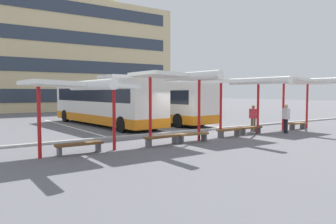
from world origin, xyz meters
The scene contains 20 objects.
ground_plane centered at (0.00, 0.00, 0.00)m, with size 160.00×160.00×0.00m, color slate.
terminal_building centered at (0.04, 32.14, 7.43)m, with size 34.34×11.73×17.58m.
coach_bus_0 centered at (-1.93, 7.50, 1.73)m, with size 3.53×12.53×3.67m.
coach_bus_1 centered at (2.40, 7.69, 1.64)m, with size 3.51×12.52×3.51m.
lane_stripe_0 centered at (-4.39, 7.85, 0.00)m, with size 0.16×14.00×0.01m, color white.
lane_stripe_1 centered at (0.00, 7.85, 0.00)m, with size 0.16×14.00×0.01m, color white.
lane_stripe_2 centered at (4.39, 7.85, 0.00)m, with size 0.16×14.00×0.01m, color white.
waiting_shelter_0 centered at (-7.31, -2.68, 2.70)m, with size 4.05×4.71×2.92m.
bench_0 centered at (-7.31, -2.39, 0.34)m, with size 1.90×0.42×0.45m.
waiting_shelter_1 centered at (-2.48, -2.59, 3.14)m, with size 3.91×4.35×3.40m.
bench_1 centered at (-3.38, -2.48, 0.34)m, with size 1.89×0.56×0.45m.
bench_2 centered at (-1.58, -2.52, 0.34)m, with size 1.71×0.57×0.45m.
waiting_shelter_2 centered at (2.19, -2.40, 3.03)m, with size 4.04×4.65×3.28m.
bench_3 centered at (1.29, -2.17, 0.34)m, with size 1.71×0.55×0.45m.
bench_4 centered at (3.09, -2.12, 0.33)m, with size 1.55×0.49×0.45m.
waiting_shelter_3 centered at (7.65, -2.24, 3.10)m, with size 3.63×4.33×3.41m.
bench_5 centered at (7.65, -2.16, 0.33)m, with size 1.54×0.47×0.45m.
platform_kerb centered at (0.00, 0.75, 0.06)m, with size 44.00×0.24×0.12m, color #ADADA8.
waiting_passenger_0 centered at (5.19, -3.01, 1.01)m, with size 0.37×0.55×1.74m.
waiting_passenger_1 centered at (4.33, -1.24, 0.96)m, with size 0.35×0.52×1.66m.
Camera 1 is at (-11.74, -15.14, 2.49)m, focal length 34.96 mm.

